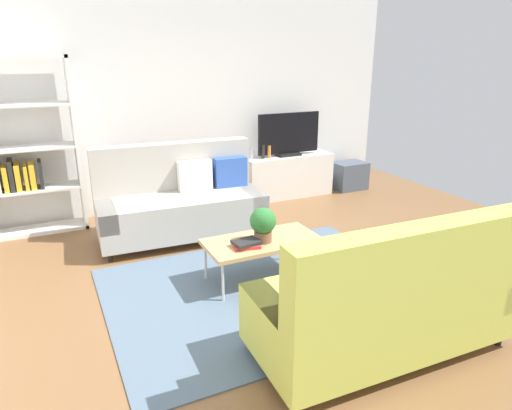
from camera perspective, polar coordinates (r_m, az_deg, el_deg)
ground_plane at (r=4.45m, az=2.70°, el=-9.81°), size 7.68×7.68×0.00m
wall_far at (r=6.54m, az=-9.00°, el=12.53°), size 6.40×0.12×2.90m
area_rug at (r=4.34m, az=1.36°, el=-10.48°), size 2.90×2.20×0.01m
couch_beige at (r=5.45m, az=-9.44°, el=0.51°), size 1.94×0.94×1.10m
couch_green at (r=3.41m, az=16.07°, el=-11.43°), size 1.93×0.90×1.10m
coffee_table at (r=4.35m, az=0.80°, el=-4.72°), size 1.10×0.56×0.42m
tv_console at (r=7.01m, az=3.94°, el=3.71°), size 1.40×0.44×0.64m
tv at (r=6.86m, az=4.13°, el=8.78°), size 1.00×0.20×0.64m
bookshelf at (r=6.03m, az=-27.02°, el=5.69°), size 1.10×0.36×2.10m
storage_trunk at (r=7.55m, az=11.61°, el=3.65°), size 0.52×0.40×0.44m
potted_plant at (r=4.23m, az=0.88°, el=-2.33°), size 0.25×0.25×0.33m
table_book_0 at (r=4.18m, az=-1.21°, el=-5.08°), size 0.27×0.23×0.03m
table_book_1 at (r=4.17m, az=-1.21°, el=-4.71°), size 0.26×0.20×0.03m
vase_0 at (r=6.71m, az=-0.56°, el=6.53°), size 0.08×0.08×0.15m
bottle_0 at (r=6.68m, az=0.88°, el=6.74°), size 0.05×0.05×0.21m
bottle_1 at (r=6.73m, az=1.65°, el=6.72°), size 0.05×0.05×0.18m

